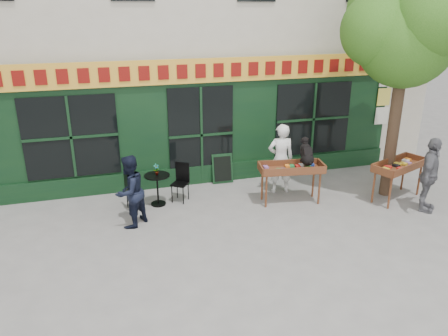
% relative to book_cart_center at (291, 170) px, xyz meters
% --- Properties ---
extents(ground, '(80.00, 80.00, 0.00)m').
position_rel_book_cart_center_xyz_m(ground, '(-1.77, -0.54, -0.82)').
color(ground, slate).
rests_on(ground, ground).
extents(street_tree, '(3.05, 2.90, 5.60)m').
position_rel_book_cart_center_xyz_m(street_tree, '(2.57, -0.18, 3.29)').
color(street_tree, '#382619').
rests_on(street_tree, ground).
extents(book_cart_center, '(1.57, 0.83, 0.99)m').
position_rel_book_cart_center_xyz_m(book_cart_center, '(0.00, 0.00, 0.00)').
color(book_cart_center, brown).
rests_on(book_cart_center, ground).
extents(dog, '(0.42, 0.64, 0.60)m').
position_rel_book_cart_center_xyz_m(dog, '(0.35, -0.05, 0.47)').
color(dog, black).
rests_on(dog, book_cart_center).
extents(woman, '(0.71, 0.52, 1.79)m').
position_rel_book_cart_center_xyz_m(woman, '(0.00, 0.65, 0.07)').
color(woman, white).
rests_on(woman, ground).
extents(book_cart_right, '(1.62, 1.13, 0.99)m').
position_rel_book_cart_center_xyz_m(book_cart_right, '(2.59, -0.57, 0.00)').
color(book_cart_right, brown).
rests_on(book_cart_right, ground).
extents(man_right, '(1.05, 1.01, 1.76)m').
position_rel_book_cart_center_xyz_m(man_right, '(2.83, -1.32, 0.06)').
color(man_right, slate).
rests_on(man_right, ground).
extents(bistro_table, '(0.60, 0.60, 0.76)m').
position_rel_book_cart_center_xyz_m(bistro_table, '(-3.11, 0.74, -0.28)').
color(bistro_table, black).
rests_on(bistro_table, ground).
extents(bistro_chair_left, '(0.42, 0.41, 0.95)m').
position_rel_book_cart_center_xyz_m(bistro_chair_left, '(-3.75, 0.62, -0.26)').
color(bistro_chair_left, black).
rests_on(bistro_chair_left, ground).
extents(bistro_chair_right, '(0.51, 0.51, 0.95)m').
position_rel_book_cart_center_xyz_m(bistro_chair_right, '(-2.51, 0.86, -0.26)').
color(bistro_chair_right, black).
rests_on(bistro_chair_right, ground).
extents(potted_plant, '(0.17, 0.15, 0.28)m').
position_rel_book_cart_center_xyz_m(potted_plant, '(-3.11, 0.74, 0.08)').
color(potted_plant, gray).
rests_on(potted_plant, bistro_table).
extents(man_left, '(0.98, 0.97, 1.60)m').
position_rel_book_cart_center_xyz_m(man_left, '(-3.81, -0.16, -0.02)').
color(man_left, black).
rests_on(man_left, ground).
extents(chalkboard, '(0.57, 0.21, 0.79)m').
position_rel_book_cart_center_xyz_m(chalkboard, '(-1.23, 1.65, -0.42)').
color(chalkboard, black).
rests_on(chalkboard, ground).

